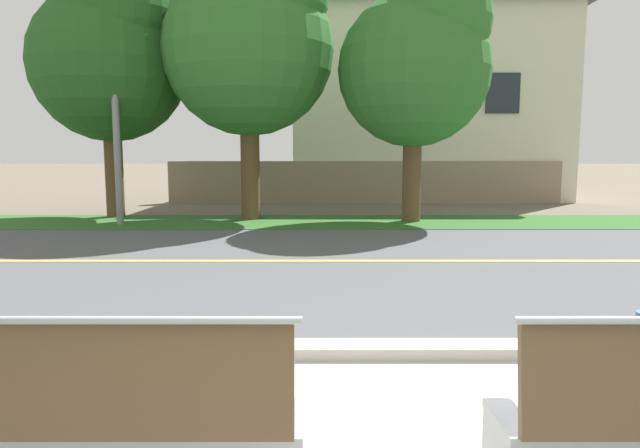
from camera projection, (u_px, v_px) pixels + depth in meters
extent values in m
plane|color=#665B4C|center=(339.00, 246.00, 10.38)|extent=(140.00, 140.00, 0.00)
cube|color=#ADA89E|center=(364.00, 350.00, 4.77)|extent=(44.00, 0.30, 0.11)
cube|color=#515156|center=(343.00, 261.00, 8.89)|extent=(52.00, 8.00, 0.01)
cube|color=#E0CC4C|center=(343.00, 261.00, 8.89)|extent=(48.00, 0.14, 0.01)
cube|color=#2D6026|center=(334.00, 222.00, 13.83)|extent=(48.00, 2.80, 0.02)
cube|color=#9EA0A8|center=(112.00, 421.00, 2.73)|extent=(1.84, 0.44, 0.05)
cube|color=brown|center=(92.00, 381.00, 2.50)|extent=(1.77, 0.12, 0.52)
cylinder|color=#9EA0A8|center=(88.00, 321.00, 2.45)|extent=(1.84, 0.04, 0.04)
cylinder|color=#47382D|center=(620.00, 424.00, 3.14)|extent=(0.12, 0.12, 0.43)
cube|color=black|center=(610.00, 447.00, 3.24)|extent=(0.09, 0.24, 0.07)
cylinder|color=gray|center=(111.00, 70.00, 12.96)|extent=(0.16, 0.16, 7.17)
cylinder|color=brown|center=(112.00, 170.00, 14.76)|extent=(0.46, 0.46, 2.46)
sphere|color=#23561E|center=(107.00, 64.00, 14.41)|extent=(3.93, 3.93, 3.93)
sphere|color=#23561E|center=(120.00, 13.00, 13.97)|extent=(2.75, 2.75, 2.75)
cylinder|color=brown|center=(248.00, 168.00, 14.24)|extent=(0.48, 0.48, 2.63)
sphere|color=#2D6B28|center=(246.00, 50.00, 13.88)|extent=(4.20, 4.20, 4.20)
cylinder|color=brown|center=(410.00, 175.00, 13.82)|extent=(0.45, 0.45, 2.28)
sphere|color=#2D6B28|center=(412.00, 70.00, 13.50)|extent=(3.64, 3.64, 3.64)
sphere|color=#2D6B28|center=(434.00, 20.00, 13.09)|extent=(2.55, 2.55, 2.55)
cube|color=gray|center=(362.00, 182.00, 18.83)|extent=(13.00, 0.36, 1.40)
cube|color=beige|center=(418.00, 110.00, 21.68)|extent=(9.48, 6.40, 6.56)
cube|color=#474C56|center=(420.00, 14.00, 21.22)|extent=(10.23, 6.91, 0.60)
cube|color=#232833|center=(370.00, 93.00, 18.43)|extent=(1.10, 0.06, 1.30)
cube|color=#232833|center=(501.00, 93.00, 18.44)|extent=(1.10, 0.06, 1.30)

